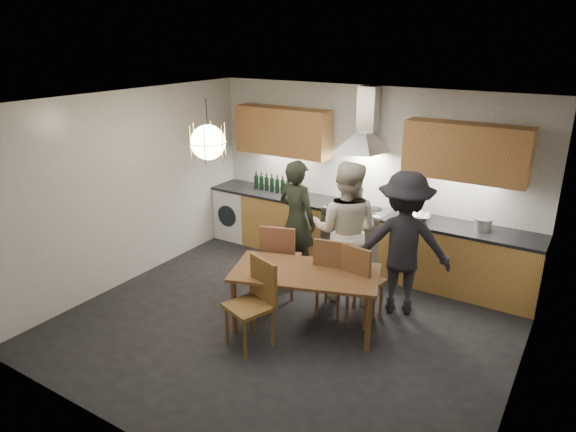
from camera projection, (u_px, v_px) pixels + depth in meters
The scene contains 17 objects.
ground at pixel (287, 323), 6.14m from camera, with size 5.00×5.00×0.00m, color black.
room_shell at pixel (287, 186), 5.57m from camera, with size 5.02×4.52×2.61m.
counter_run at pixel (359, 237), 7.53m from camera, with size 5.00×0.62×0.90m.
range_stove at pixel (357, 237), 7.54m from camera, with size 0.90×0.60×0.92m.
wall_fixtures at pixel (365, 140), 7.16m from camera, with size 4.30×0.54×1.10m.
pendant_lamp at pixel (208, 142), 5.85m from camera, with size 0.43×0.43×0.70m.
dining_table at pixel (306, 278), 5.90m from camera, with size 1.85×1.33×0.71m.
chair_back_left at pixel (280, 256), 6.60m from camera, with size 0.58×0.58×1.00m.
chair_back_mid at pixel (335, 272), 6.11m from camera, with size 0.54×0.54×1.03m.
chair_back_right at pixel (357, 278), 5.97m from camera, with size 0.51×0.51×1.02m.
chair_front at pixel (256, 297), 5.59m from camera, with size 0.57×0.57×0.98m.
person_left at pixel (297, 220), 7.07m from camera, with size 0.62×0.41×1.69m, color black.
person_mid at pixel (345, 231), 6.50m from camera, with size 0.88×0.69×1.82m, color beige.
person_right at pixel (403, 244), 6.16m from camera, with size 1.15×0.66×1.78m, color black.
mixing_bowl at pixel (418, 217), 6.92m from camera, with size 0.31×0.31×0.08m, color silver.
stock_pot at pixel (483, 225), 6.54m from camera, with size 0.22×0.22×0.15m, color #B3B3B7.
wine_bottles at pixel (277, 184), 8.07m from camera, with size 0.87×0.07×0.28m.
Camera 1 is at (2.84, -4.53, 3.27)m, focal length 32.00 mm.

